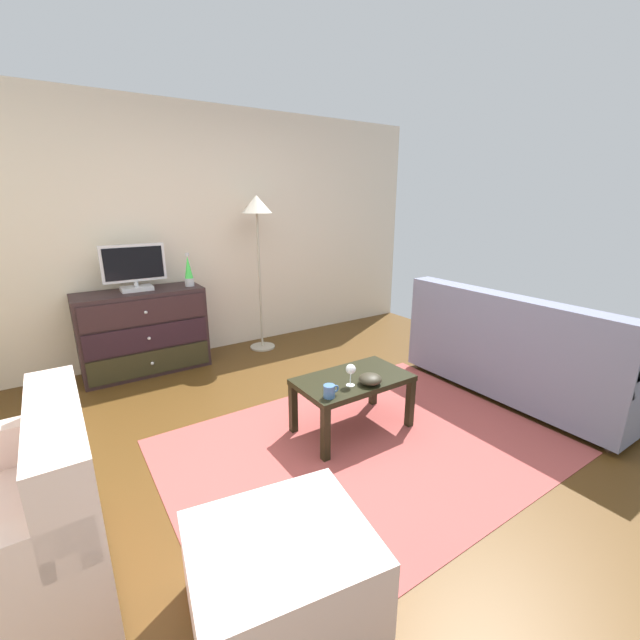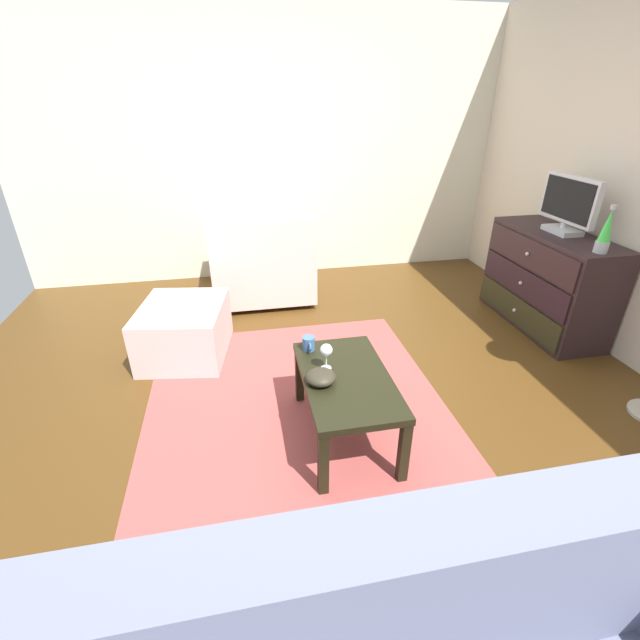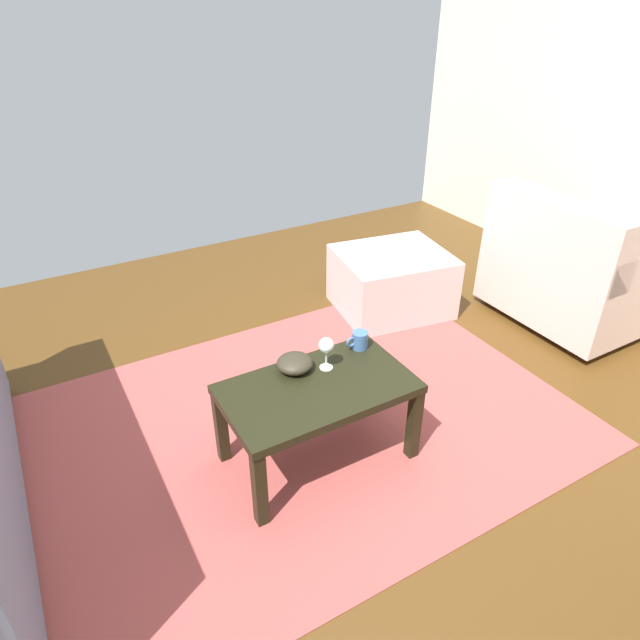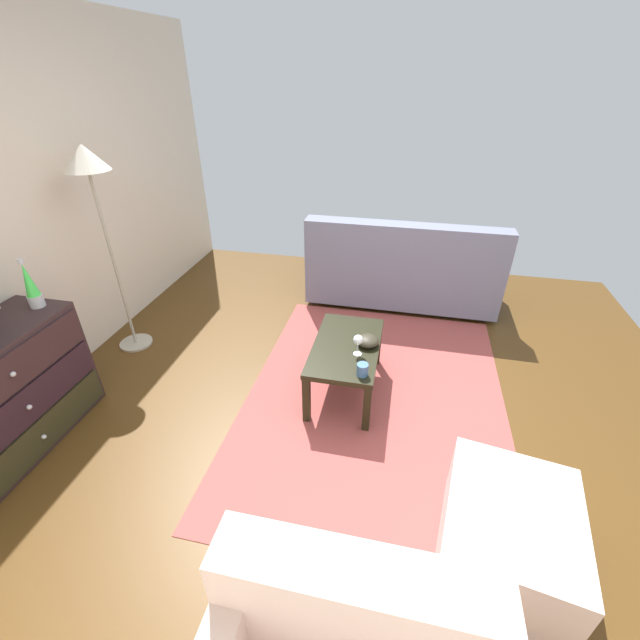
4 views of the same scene
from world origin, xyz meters
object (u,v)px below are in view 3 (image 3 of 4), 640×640
Objects in this scene: wine_glass at (326,346)px; bowl_decorative at (295,363)px; mug at (359,340)px; ottoman at (391,282)px; armchair at (573,270)px; coffee_table at (318,396)px.

wine_glass is 0.97× the size of bowl_decorative.
mug reaches higher than ottoman.
bowl_decorative is at bearing 35.62° from ottoman.
armchair reaches higher than wine_glass.
wine_glass is at bearing 156.63° from bowl_decorative.
wine_glass is 0.16m from bowl_decorative.
coffee_table is at bearing 26.28° from mug.
armchair reaches higher than bowl_decorative.
coffee_table reaches higher than ottoman.
bowl_decorative is (0.13, -0.06, -0.08)m from wine_glass.
ottoman is at bearing -139.25° from wine_glass.
bowl_decorative is (0.35, 0.01, -0.01)m from mug.
wine_glass is 0.24m from mug.
ottoman is at bearing -134.48° from mug.
ottoman is at bearing -138.94° from coffee_table.
bowl_decorative reaches higher than coffee_table.
ottoman is (-1.15, -0.83, -0.25)m from bowl_decorative.
coffee_table is 1.18× the size of ottoman.
armchair is at bearing 143.67° from ottoman.
bowl_decorative is at bearing 4.33° from armchair.
ottoman is at bearing -36.33° from armchair.
ottoman is (0.91, -0.67, -0.15)m from armchair.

